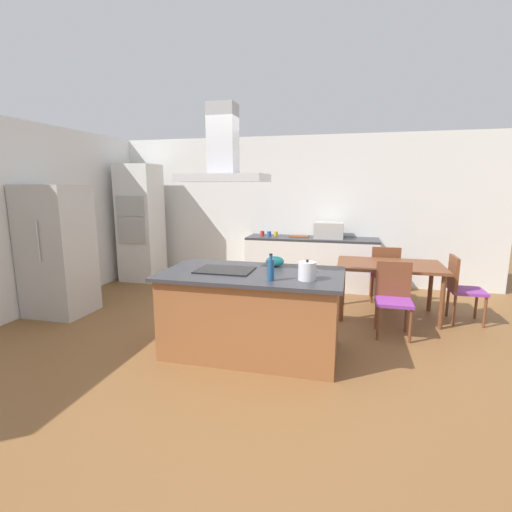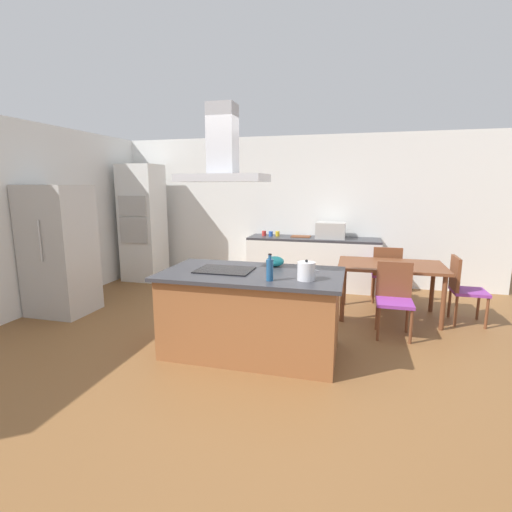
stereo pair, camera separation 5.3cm
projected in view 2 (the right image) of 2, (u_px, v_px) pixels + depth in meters
name	position (u px, v px, depth m)	size (l,w,h in m)	color
ground	(279.00, 309.00, 5.63)	(16.00, 16.00, 0.00)	brown
wall_back	(298.00, 211.00, 7.04)	(7.20, 0.10, 2.70)	white
wall_left	(52.00, 216.00, 5.77)	(0.10, 8.80, 2.70)	white
kitchen_island	(252.00, 312.00, 4.12)	(1.93, 1.07, 0.90)	#995B33
cooktop	(225.00, 270.00, 4.11)	(0.60, 0.44, 0.01)	black
tea_kettle	(306.00, 271.00, 3.68)	(0.23, 0.18, 0.21)	silver
olive_oil_bottle	(270.00, 269.00, 3.65)	(0.07, 0.07, 0.27)	navy
mixing_bowl	(275.00, 261.00, 4.32)	(0.21, 0.21, 0.11)	teal
back_counter	(313.00, 263.00, 6.77)	(2.31, 0.62, 0.90)	silver
countertop_microwave	(331.00, 230.00, 6.59)	(0.50, 0.38, 0.28)	#B2AFAA
coffee_mug_red	(264.00, 233.00, 6.96)	(0.08, 0.08, 0.09)	red
coffee_mug_blue	(271.00, 234.00, 6.88)	(0.08, 0.08, 0.09)	#2D56B2
coffee_mug_yellow	(277.00, 234.00, 6.89)	(0.08, 0.08, 0.09)	gold
cutting_board	(301.00, 236.00, 6.79)	(0.34, 0.24, 0.02)	brown
wall_oven_stack	(143.00, 223.00, 7.24)	(0.70, 0.66, 2.20)	silver
refrigerator	(59.00, 250.00, 5.33)	(0.80, 0.73, 1.82)	#B2AFAA
dining_table	(391.00, 270.00, 5.20)	(1.40, 0.90, 0.75)	brown
chair_facing_back_wall	(386.00, 271.00, 5.86)	(0.42, 0.42, 0.89)	purple
chair_at_right_end	(463.00, 285.00, 5.00)	(0.42, 0.42, 0.89)	purple
chair_facing_island	(394.00, 294.00, 4.60)	(0.42, 0.42, 0.89)	purple
range_hood	(223.00, 157.00, 3.89)	(0.90, 0.55, 0.78)	#ADADB2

